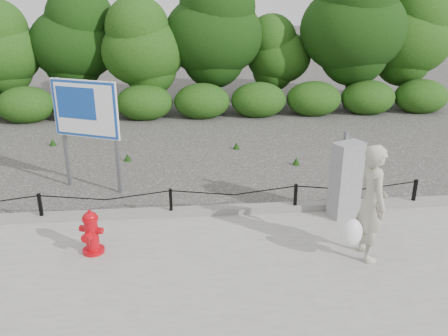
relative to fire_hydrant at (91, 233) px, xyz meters
name	(u,v)px	position (x,y,z in m)	size (l,w,h in m)	color
ground	(172,220)	(1.33, 1.23, -0.46)	(90.00, 90.00, 0.00)	#2D2B28
sidewalk	(170,275)	(1.33, -0.77, -0.42)	(14.00, 4.00, 0.08)	gray
curb	(171,212)	(1.33, 1.28, -0.31)	(14.00, 0.22, 0.14)	slate
chain_barrier	(171,199)	(1.33, 1.23, -0.01)	(10.06, 0.06, 0.60)	black
treeline	(199,35)	(2.30, 10.13, 2.22)	(20.53, 3.84, 5.20)	black
fire_hydrant	(91,233)	(0.00, 0.00, 0.00)	(0.48, 0.48, 0.80)	#BA060F
pedestrian	(371,205)	(4.62, -0.55, 0.59)	(0.77, 0.73, 2.00)	#A8A490
utility_cabinet	(346,180)	(4.74, 0.98, 0.38)	(0.67, 0.54, 1.68)	#959598
advertising_sign	(86,114)	(-0.47, 2.91, 1.32)	(1.47, 0.69, 2.52)	slate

